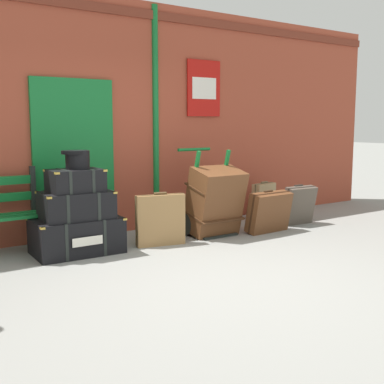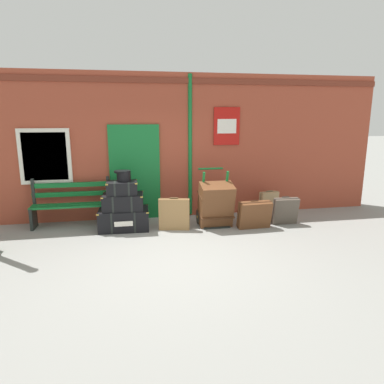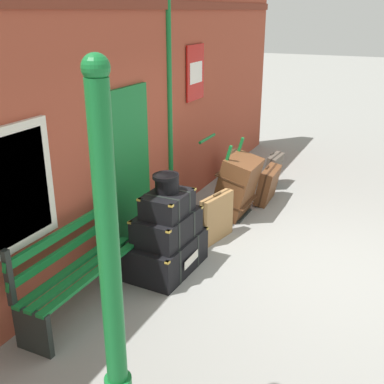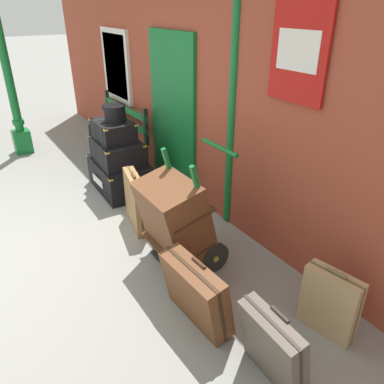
# 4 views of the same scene
# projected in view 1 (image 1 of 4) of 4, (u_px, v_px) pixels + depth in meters

# --- Properties ---
(ground_plane) EXTENTS (60.00, 60.00, 0.00)m
(ground_plane) POSITION_uv_depth(u_px,v_px,m) (219.00, 278.00, 4.91)
(ground_plane) COLOR gray
(brick_facade) EXTENTS (10.40, 0.35, 3.20)m
(brick_facade) POSITION_uv_depth(u_px,v_px,m) (104.00, 118.00, 6.79)
(brick_facade) COLOR #9E422D
(brick_facade) RESTS_ON ground
(steamer_trunk_base) EXTENTS (1.03, 0.69, 0.43)m
(steamer_trunk_base) POSITION_uv_depth(u_px,v_px,m) (77.00, 236.00, 5.82)
(steamer_trunk_base) COLOR black
(steamer_trunk_base) RESTS_ON ground
(steamer_trunk_middle) EXTENTS (0.84, 0.59, 0.33)m
(steamer_trunk_middle) POSITION_uv_depth(u_px,v_px,m) (76.00, 205.00, 5.76)
(steamer_trunk_middle) COLOR black
(steamer_trunk_middle) RESTS_ON steamer_trunk_base
(steamer_trunk_top) EXTENTS (0.62, 0.46, 0.27)m
(steamer_trunk_top) POSITION_uv_depth(u_px,v_px,m) (75.00, 181.00, 5.70)
(steamer_trunk_top) COLOR black
(steamer_trunk_top) RESTS_ON steamer_trunk_middle
(round_hatbox) EXTENTS (0.32, 0.29, 0.22)m
(round_hatbox) POSITION_uv_depth(u_px,v_px,m) (77.00, 158.00, 5.70)
(round_hatbox) COLOR black
(round_hatbox) RESTS_ON steamer_trunk_top
(porters_trolley) EXTENTS (0.71, 0.68, 1.18)m
(porters_trolley) POSITION_uv_depth(u_px,v_px,m) (207.00, 214.00, 6.85)
(porters_trolley) COLOR black
(porters_trolley) RESTS_ON ground
(large_brown_trunk) EXTENTS (0.70, 0.64, 0.96)m
(large_brown_trunk) POSITION_uv_depth(u_px,v_px,m) (215.00, 201.00, 6.68)
(large_brown_trunk) COLOR brown
(large_brown_trunk) RESTS_ON ground
(suitcase_umber) EXTENTS (0.55, 0.28, 0.61)m
(suitcase_umber) POSITION_uv_depth(u_px,v_px,m) (299.00, 205.00, 7.44)
(suitcase_umber) COLOR #51473D
(suitcase_umber) RESTS_ON ground
(suitcase_cream) EXTENTS (0.63, 0.26, 0.68)m
(suitcase_cream) POSITION_uv_depth(u_px,v_px,m) (160.00, 220.00, 6.18)
(suitcase_cream) COLOR olive
(suitcase_cream) RESTS_ON ground
(suitcase_caramel) EXTENTS (0.46, 0.23, 0.60)m
(suitcase_caramel) POSITION_uv_depth(u_px,v_px,m) (264.00, 201.00, 7.96)
(suitcase_caramel) COLOR tan
(suitcase_caramel) RESTS_ON ground
(suitcase_oxblood) EXTENTS (0.70, 0.33, 0.59)m
(suitcase_oxblood) POSITION_uv_depth(u_px,v_px,m) (269.00, 212.00, 6.91)
(suitcase_oxblood) COLOR brown
(suitcase_oxblood) RESTS_ON ground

